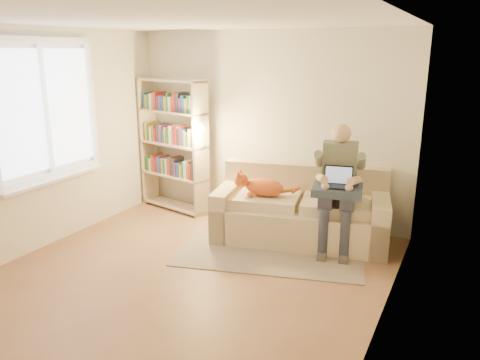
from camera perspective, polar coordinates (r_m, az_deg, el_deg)
The scene contains 13 objects.
floor at distance 5.05m, azimuth -7.20°, elevation -12.03°, with size 4.50×4.50×0.00m, color brown.
ceiling at distance 4.49m, azimuth -8.38°, elevation 18.85°, with size 4.00×4.50×0.02m, color white.
wall_left at distance 5.95m, azimuth -23.92°, elevation 4.25°, with size 0.02×4.50×2.60m, color silver.
wall_right at distance 3.87m, azimuth 17.56°, elevation -0.63°, with size 0.02×4.50×2.60m, color silver.
wall_back at distance 6.54m, azimuth 3.48°, elevation 6.47°, with size 4.00×0.02×2.60m, color silver.
window at distance 6.02m, azimuth -22.22°, elevation 5.28°, with size 0.12×1.52×1.69m.
sofa at distance 5.98m, azimuth 7.41°, elevation -4.12°, with size 2.27×1.37×0.90m.
person at distance 5.64m, azimuth 11.91°, elevation -0.02°, with size 0.52×0.71×1.50m.
cat at distance 5.83m, azimuth 2.32°, elevation -0.76°, with size 0.74×0.37×0.28m.
blanket at distance 5.53m, azimuth 11.86°, elevation -1.22°, with size 0.56×0.46×0.09m, color #283546.
laptop at distance 5.51m, azimuth 11.93°, elevation -0.15°, with size 0.38×0.33×0.29m.
bookshelf at distance 6.93m, azimuth -8.13°, elevation 4.99°, with size 1.28×0.61×1.95m.
rug at distance 5.68m, azimuth 3.69°, elevation -8.63°, with size 2.16×1.28×0.01m, color gray.
Camera 1 is at (2.55, -3.68, 2.33)m, focal length 35.00 mm.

